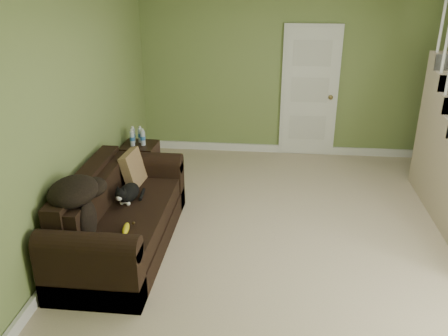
% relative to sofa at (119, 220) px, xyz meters
% --- Properties ---
extents(floor, '(5.00, 5.50, 0.01)m').
position_rel_sofa_xyz_m(floor, '(2.02, 0.27, -0.32)').
color(floor, tan).
rests_on(floor, ground).
extents(wall_back, '(5.00, 0.04, 2.60)m').
position_rel_sofa_xyz_m(wall_back, '(2.02, 3.02, 0.98)').
color(wall_back, olive).
rests_on(wall_back, floor).
extents(wall_front, '(5.00, 0.04, 2.60)m').
position_rel_sofa_xyz_m(wall_front, '(2.02, -2.48, 0.98)').
color(wall_front, olive).
rests_on(wall_front, floor).
extents(wall_left, '(0.04, 5.50, 2.60)m').
position_rel_sofa_xyz_m(wall_left, '(-0.48, 0.27, 0.98)').
color(wall_left, olive).
rests_on(wall_left, floor).
extents(baseboard_back, '(5.00, 0.04, 0.12)m').
position_rel_sofa_xyz_m(baseboard_back, '(2.02, 2.99, -0.26)').
color(baseboard_back, white).
rests_on(baseboard_back, floor).
extents(baseboard_left, '(0.04, 5.50, 0.12)m').
position_rel_sofa_xyz_m(baseboard_left, '(-0.45, 0.27, -0.26)').
color(baseboard_left, white).
rests_on(baseboard_left, floor).
extents(door, '(0.86, 0.12, 2.02)m').
position_rel_sofa_xyz_m(door, '(2.12, 2.98, 0.69)').
color(door, white).
rests_on(door, floor).
extents(sofa, '(0.92, 2.12, 0.84)m').
position_rel_sofa_xyz_m(sofa, '(0.00, 0.00, 0.00)').
color(sofa, black).
rests_on(sofa, floor).
extents(side_table, '(0.47, 0.47, 0.77)m').
position_rel_sofa_xyz_m(side_table, '(-0.23, 1.68, -0.03)').
color(side_table, black).
rests_on(side_table, floor).
extents(cat, '(0.24, 0.52, 0.25)m').
position_rel_sofa_xyz_m(cat, '(0.07, 0.17, 0.23)').
color(cat, black).
rests_on(cat, sofa).
extents(banana, '(0.09, 0.23, 0.06)m').
position_rel_sofa_xyz_m(banana, '(0.22, -0.45, 0.17)').
color(banana, gold).
rests_on(banana, sofa).
extents(throw_pillow, '(0.22, 0.41, 0.41)m').
position_rel_sofa_xyz_m(throw_pillow, '(-0.00, 0.63, 0.32)').
color(throw_pillow, '#553322').
rests_on(throw_pillow, sofa).
extents(throw_blanket, '(0.49, 0.61, 0.24)m').
position_rel_sofa_xyz_m(throw_blanket, '(-0.24, -0.47, 0.55)').
color(throw_blanket, black).
rests_on(throw_blanket, sofa).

